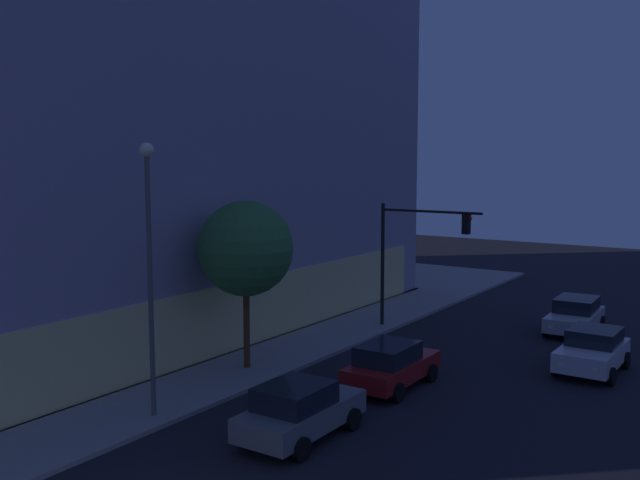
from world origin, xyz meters
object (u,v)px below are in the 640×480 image
(car_silver, at_px, (575,315))
(car_white, at_px, (593,350))
(sidewalk_tree, at_px, (246,249))
(modern_building, at_px, (53,102))
(car_grey, at_px, (299,410))
(street_lamp_sidewalk, at_px, (149,248))
(traffic_light_far_corner, at_px, (414,244))
(car_red, at_px, (391,365))

(car_silver, bearing_deg, car_white, -160.24)
(sidewalk_tree, xyz_separation_m, car_white, (7.35, -11.17, -3.94))
(sidewalk_tree, relative_size, car_white, 1.59)
(car_silver, bearing_deg, sidewalk_tree, 146.34)
(modern_building, bearing_deg, car_grey, -106.79)
(street_lamp_sidewalk, distance_m, car_white, 17.22)
(street_lamp_sidewalk, xyz_separation_m, car_grey, (1.32, -4.72, -4.60))
(traffic_light_far_corner, distance_m, car_red, 9.19)
(traffic_light_far_corner, xyz_separation_m, car_white, (-1.91, -8.66, -3.38))
(modern_building, height_order, car_red, modern_building)
(street_lamp_sidewalk, xyz_separation_m, car_red, (6.95, -4.73, -4.61))
(car_grey, bearing_deg, car_red, -0.17)
(sidewalk_tree, height_order, car_white, sidewalk_tree)
(street_lamp_sidewalk, bearing_deg, traffic_light_far_corner, -6.29)
(street_lamp_sidewalk, distance_m, car_grey, 6.72)
(car_red, xyz_separation_m, car_silver, (12.17, -3.37, -0.02))
(car_red, xyz_separation_m, car_white, (6.05, -5.57, 0.00))
(car_white, bearing_deg, car_red, 137.38)
(modern_building, xyz_separation_m, street_lamp_sidewalk, (-7.00, -14.13, -5.48))
(car_grey, distance_m, car_white, 12.95)
(traffic_light_far_corner, bearing_deg, street_lamp_sidewalk, 173.71)
(modern_building, bearing_deg, sidewalk_tree, -95.81)
(traffic_light_far_corner, xyz_separation_m, street_lamp_sidewalk, (-14.92, 1.64, 1.23))
(modern_building, xyz_separation_m, car_silver, (12.12, -22.23, -10.11))
(traffic_light_far_corner, height_order, car_red, traffic_light_far_corner)
(modern_building, relative_size, car_grey, 8.13)
(traffic_light_far_corner, xyz_separation_m, car_red, (-7.96, -3.09, -3.38))
(traffic_light_far_corner, relative_size, street_lamp_sidewalk, 0.69)
(traffic_light_far_corner, bearing_deg, car_red, -158.79)
(car_red, relative_size, car_white, 1.06)
(modern_building, bearing_deg, car_silver, -61.39)
(sidewalk_tree, bearing_deg, traffic_light_far_corner, -15.17)
(street_lamp_sidewalk, distance_m, sidewalk_tree, 5.76)
(modern_building, distance_m, traffic_light_far_corner, 18.88)
(sidewalk_tree, height_order, car_grey, sidewalk_tree)
(modern_building, relative_size, car_red, 8.15)
(car_silver, bearing_deg, car_grey, 169.23)
(car_grey, bearing_deg, car_silver, -10.77)
(modern_building, distance_m, car_white, 27.10)
(car_white, bearing_deg, car_grey, 154.46)
(car_grey, bearing_deg, modern_building, 73.21)
(car_white, relative_size, car_silver, 0.90)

